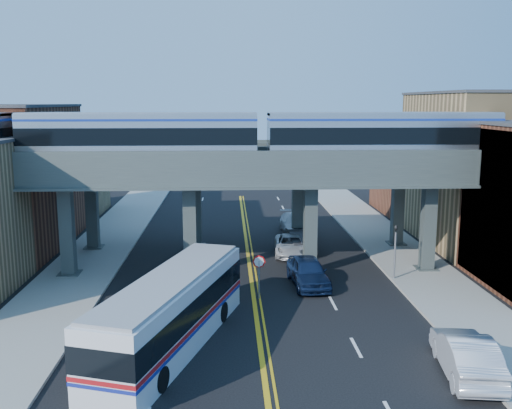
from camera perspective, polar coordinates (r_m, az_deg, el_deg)
ground at (r=31.10m, az=0.04°, el=-11.25°), size 120.00×120.00×0.00m
sidewalk_west at (r=41.74m, az=-16.74°, el=-5.93°), size 5.00×70.00×0.16m
sidewalk_east at (r=42.53m, az=15.09°, el=-5.55°), size 5.00×70.00×0.16m
building_west_b at (r=48.39m, az=-23.45°, el=2.39°), size 8.00×14.00×11.00m
building_west_c at (r=60.81m, az=-19.10°, el=2.69°), size 8.00×10.00×8.00m
building_east_b at (r=49.43m, az=21.04°, el=3.29°), size 8.00×14.00×12.00m
building_east_c at (r=61.63m, az=16.11°, el=3.41°), size 8.00×10.00×9.00m
mural_panel at (r=37.18m, az=22.72°, el=-0.86°), size 0.10×9.50×9.50m
elevated_viaduct_near at (r=37.26m, az=-0.57°, el=2.65°), size 52.00×3.60×7.40m
elevated_viaduct_far at (r=44.20m, az=-0.93°, el=3.84°), size 52.00×3.60×7.40m
transit_train at (r=37.39m, az=-11.51°, el=6.71°), size 46.19×2.89×3.37m
stop_sign at (r=33.37m, az=0.30°, el=-6.54°), size 0.76×0.09×2.63m
traffic_signal at (r=37.60m, az=13.75°, el=-4.05°), size 0.15×0.18×4.10m
transit_bus at (r=27.36m, az=-8.46°, el=-10.63°), size 6.65×13.04×3.30m
car_lane_a at (r=36.14m, az=5.23°, el=-6.69°), size 2.54×5.41×1.79m
car_lane_b at (r=44.34m, az=4.38°, el=-3.60°), size 2.19×5.10×1.63m
car_lane_c at (r=43.21m, az=3.51°, el=-4.08°), size 2.77×5.33×1.44m
car_lane_d at (r=50.17m, az=3.90°, el=-1.94°), size 2.50×5.83×1.67m
car_parked_curb at (r=26.33m, az=20.26°, el=-13.89°), size 2.65×5.72×1.82m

